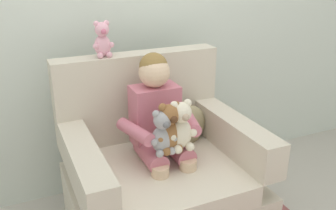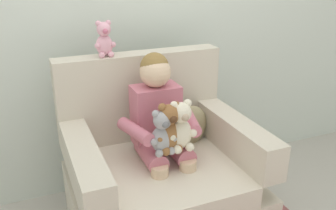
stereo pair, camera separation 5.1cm
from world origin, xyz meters
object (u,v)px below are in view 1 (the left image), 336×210
plush_grey (163,133)px  plush_cream (181,127)px  throw_pillow (188,126)px  armchair (159,180)px  seated_child (160,122)px  plush_pink_on_backrest (103,40)px  plush_brown (170,129)px

plush_grey → plush_cream: plush_cream is taller
throw_pillow → armchair: bearing=-153.9°
seated_child → plush_grey: seated_child is taller
plush_pink_on_backrest → plush_brown: bearing=-78.9°
throw_pillow → plush_cream: bearing=-124.3°
plush_cream → plush_grey: bearing=-176.6°
seated_child → plush_pink_on_backrest: 0.55m
plush_grey → throw_pillow: plush_grey is taller
seated_child → plush_brown: 0.15m
plush_cream → seated_child: bearing=111.1°
plush_grey → throw_pillow: 0.39m
seated_child → plush_cream: size_ratio=3.02×
armchair → plush_brown: armchair is taller
plush_brown → throw_pillow: size_ratio=1.04×
seated_child → plush_brown: size_ratio=3.05×
armchair → plush_grey: size_ratio=4.13×
seated_child → armchair: bearing=-131.3°
seated_child → plush_brown: (-0.01, -0.15, 0.02)m
plush_cream → throw_pillow: plush_cream is taller
plush_cream → plush_pink_on_backrest: plush_pink_on_backrest is taller
plush_grey → plush_pink_on_backrest: 0.62m
armchair → throw_pillow: bearing=26.1°
plush_pink_on_backrest → plush_grey: bearing=-83.8°
seated_child → plush_cream: 0.17m
plush_brown → seated_child: bearing=90.2°
plush_grey → plush_pink_on_backrest: plush_pink_on_backrest is taller
seated_child → plush_grey: 0.17m
armchair → throw_pillow: 0.36m
plush_grey → throw_pillow: size_ratio=0.93×
plush_brown → throw_pillow: 0.37m
armchair → seated_child: bearing=56.5°
armchair → plush_pink_on_backrest: (-0.20, 0.31, 0.77)m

